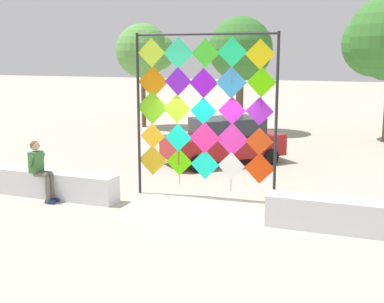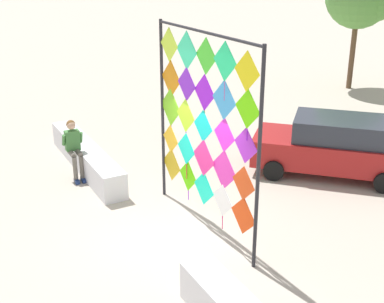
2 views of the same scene
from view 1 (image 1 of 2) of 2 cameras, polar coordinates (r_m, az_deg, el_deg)
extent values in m
plane|color=#ADA393|center=(12.26, 0.17, -6.27)|extent=(120.00, 120.00, 0.00)
cube|color=silver|center=(13.81, -16.91, -3.33)|extent=(4.56, 0.59, 0.67)
cube|color=silver|center=(10.99, 20.20, -7.17)|extent=(4.56, 0.59, 0.67)
cylinder|color=#232328|center=(13.19, -5.97, 4.04)|extent=(0.07, 0.07, 4.12)
cylinder|color=#232328|center=(12.16, 9.37, 3.38)|extent=(0.07, 0.07, 4.12)
cylinder|color=#232328|center=(12.47, 1.43, 12.95)|extent=(3.53, 0.21, 0.06)
cube|color=gold|center=(13.25, -4.40, -0.98)|extent=(0.79, 0.05, 0.79)
cube|color=#59E707|center=(12.98, -1.42, -1.19)|extent=(0.71, 0.04, 0.71)
cylinder|color=#9916E5|center=(13.09, -1.39, -3.19)|extent=(0.02, 0.02, 0.23)
cube|color=#12F7CC|center=(12.75, 1.44, -1.47)|extent=(0.75, 0.04, 0.75)
cube|color=white|center=(12.58, 4.39, -1.62)|extent=(0.69, 0.04, 0.69)
cylinder|color=#E51658|center=(12.70, 4.36, -3.78)|extent=(0.02, 0.02, 0.30)
cube|color=#E63A09|center=(12.42, 7.54, -1.88)|extent=(0.76, 0.05, 0.76)
cube|color=yellow|center=(13.09, -4.41, 1.72)|extent=(0.67, 0.04, 0.67)
cube|color=#10F0CE|center=(12.84, -1.55, 1.55)|extent=(0.71, 0.04, 0.71)
cylinder|color=red|center=(12.94, -1.52, -0.75)|extent=(0.02, 0.02, 0.34)
cube|color=#F22989|center=(12.62, 1.41, 1.53)|extent=(0.79, 0.05, 0.79)
cube|color=#E22DA9|center=(12.46, 4.49, 1.33)|extent=(0.82, 0.05, 0.82)
cylinder|color=#16E558|center=(12.58, 4.47, -1.29)|extent=(0.02, 0.02, 0.35)
cube|color=red|center=(12.28, 7.52, 1.10)|extent=(0.68, 0.04, 0.68)
cube|color=#70CE19|center=(13.02, -4.46, 4.91)|extent=(0.85, 0.05, 0.85)
cylinder|color=#8216E5|center=(13.11, -4.41, 2.21)|extent=(0.02, 0.02, 0.39)
cube|color=#AFF224|center=(12.76, -1.70, 4.79)|extent=(0.72, 0.04, 0.72)
cylinder|color=#5A16E5|center=(12.83, -1.67, 2.66)|extent=(0.02, 0.02, 0.24)
cube|color=#0DCFC9|center=(12.54, 1.28, 4.54)|extent=(0.67, 0.04, 0.67)
cylinder|color=red|center=(12.61, 1.28, 2.23)|extent=(0.02, 0.02, 0.35)
cube|color=#EF26D6|center=(12.36, 4.49, 4.56)|extent=(0.68, 0.04, 0.68)
cube|color=purple|center=(12.22, 7.54, 4.47)|extent=(0.68, 0.04, 0.68)
cube|color=orange|center=(12.96, -4.38, 7.74)|extent=(0.80, 0.05, 0.80)
cylinder|color=blue|center=(13.02, -4.32, 5.03)|extent=(0.02, 0.02, 0.43)
cube|color=#7E1FDF|center=(12.70, -1.56, 7.82)|extent=(0.71, 0.04, 0.71)
cube|color=#9A15F2|center=(12.51, 1.30, 7.65)|extent=(0.73, 0.04, 0.73)
cylinder|color=#69E516|center=(12.56, 1.30, 5.25)|extent=(0.02, 0.02, 0.32)
cube|color=#3BA6F5|center=(12.31, 4.40, 7.67)|extent=(0.76, 0.05, 0.76)
cube|color=#61EF06|center=(12.14, 7.77, 7.66)|extent=(0.71, 0.04, 0.71)
cylinder|color=#9416E5|center=(12.18, 7.72, 5.48)|extent=(0.02, 0.02, 0.22)
cube|color=#C1ED32|center=(12.93, -4.55, 10.93)|extent=(0.73, 0.04, 0.73)
cube|color=#33F7AB|center=(12.69, -1.56, 10.91)|extent=(0.78, 0.05, 0.78)
cylinder|color=#E51667|center=(12.71, -1.53, 8.16)|extent=(0.02, 0.02, 0.44)
cube|color=#45EC30|center=(12.48, 1.51, 10.92)|extent=(0.71, 0.04, 0.71)
cube|color=#20F28B|center=(12.27, 4.51, 11.00)|extent=(0.72, 0.04, 0.72)
cylinder|color=#E5167C|center=(12.29, 4.48, 8.48)|extent=(0.02, 0.02, 0.36)
cube|color=yellow|center=(12.12, 7.60, 10.71)|extent=(0.71, 0.04, 0.71)
cylinder|color=#162AE5|center=(12.14, 7.55, 8.24)|extent=(0.02, 0.02, 0.34)
cylinder|color=#666056|center=(13.01, -15.79, -4.14)|extent=(0.11, 0.11, 0.67)
cylinder|color=#666056|center=(13.03, -16.52, -2.50)|extent=(0.37, 0.13, 0.13)
cube|color=navy|center=(13.05, -15.51, -5.40)|extent=(0.24, 0.10, 0.09)
cylinder|color=#666056|center=(13.14, -15.34, -3.97)|extent=(0.11, 0.11, 0.67)
cylinder|color=#666056|center=(13.16, -16.07, -2.34)|extent=(0.37, 0.13, 0.13)
cube|color=navy|center=(13.18, -15.07, -5.22)|extent=(0.24, 0.10, 0.09)
cube|color=#3D7538|center=(13.15, -16.99, -1.11)|extent=(0.20, 0.36, 0.52)
sphere|color=tan|center=(13.07, -17.09, 0.60)|extent=(0.22, 0.22, 0.22)
sphere|color=brown|center=(13.08, -17.16, 0.67)|extent=(0.22, 0.22, 0.22)
cylinder|color=#3D7538|center=(12.96, -17.54, -1.09)|extent=(0.18, 0.08, 0.31)
cylinder|color=#3D7538|center=(13.29, -16.35, -0.73)|extent=(0.18, 0.08, 0.31)
cube|color=maroon|center=(17.05, 3.50, 0.71)|extent=(3.94, 3.97, 0.70)
cube|color=#282D38|center=(17.02, 3.94, 2.83)|extent=(2.59, 2.60, 0.56)
cylinder|color=black|center=(15.80, 0.62, -1.38)|extent=(0.51, 0.52, 0.52)
cylinder|color=black|center=(17.31, -1.72, -0.31)|extent=(0.51, 0.52, 0.52)
cylinder|color=black|center=(17.07, 8.76, -0.59)|extent=(0.51, 0.52, 0.52)
cylinder|color=black|center=(18.47, 5.93, 0.35)|extent=(0.51, 0.52, 0.52)
sphere|color=#38752D|center=(22.85, 19.77, 11.27)|extent=(2.76, 2.76, 2.76)
sphere|color=#38752D|center=(23.20, 19.82, 12.58)|extent=(2.24, 2.24, 2.24)
cylinder|color=brown|center=(23.86, 5.33, 5.67)|extent=(0.34, 0.34, 2.95)
sphere|color=#38752D|center=(23.76, 5.43, 11.33)|extent=(2.92, 2.92, 2.92)
sphere|color=#38752D|center=(24.27, 5.52, 11.48)|extent=(2.05, 2.05, 2.05)
cylinder|color=brown|center=(25.62, -5.43, 6.04)|extent=(0.22, 0.22, 2.97)
sphere|color=#569342|center=(25.53, -5.52, 11.13)|extent=(2.63, 2.63, 2.63)
sphere|color=#569342|center=(25.58, -3.91, 11.02)|extent=(1.81, 1.81, 1.81)
sphere|color=#569342|center=(25.09, -5.20, 11.89)|extent=(1.52, 1.52, 1.52)
sphere|color=#569342|center=(25.38, -6.73, 10.50)|extent=(1.36, 1.36, 1.36)
camera|label=2|loc=(8.32, 55.42, 19.78)|focal=48.75mm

